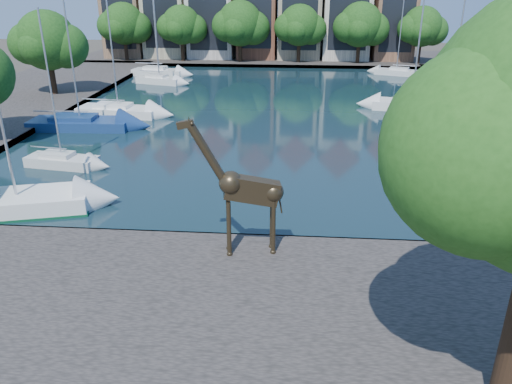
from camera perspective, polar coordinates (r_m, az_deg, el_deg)
ground at (r=22.39m, az=-0.50°, el=-5.92°), size 160.00×160.00×0.00m
water_basin at (r=44.86m, az=2.20°, el=9.11°), size 38.00×50.00×0.08m
near_quay at (r=16.49m, az=-2.72°, el=-16.98°), size 50.00×14.00×0.50m
far_quay at (r=76.27m, az=3.30°, el=15.04°), size 60.00×16.00×0.50m
left_quay at (r=52.16m, az=-26.78°, el=8.90°), size 14.00×52.00×0.50m
townhouse_west_end at (r=79.52m, az=-14.48°, el=19.88°), size 5.44×9.18×14.93m
townhouse_west_mid at (r=77.83m, az=-10.06°, el=20.82°), size 5.94×9.18×16.79m
townhouse_west_inner at (r=76.56m, az=-4.98°, el=20.36°), size 6.43×9.18×15.15m
townhouse_east_inner at (r=75.56m, az=5.05°, el=20.62°), size 5.94×9.18×15.79m
townhouse_east_mid at (r=75.85m, az=10.31°, el=20.65°), size 6.43×9.18×16.65m
townhouse_east_end at (r=76.74m, az=15.38°, el=19.51°), size 5.44×9.18×14.43m
far_tree_far_west at (r=74.10m, az=-14.82°, el=17.97°), size 7.28×5.60×7.68m
far_tree_west at (r=71.96m, az=-8.47°, el=18.23°), size 6.76×5.20×7.36m
far_tree_mid_west at (r=70.64m, az=-1.77°, el=18.54°), size 7.80×6.00×8.00m
far_tree_mid_east at (r=70.24m, az=5.07°, el=18.31°), size 7.02×5.40×7.52m
far_tree_east at (r=70.72m, az=11.91°, el=18.05°), size 7.54×5.80×7.84m
far_tree_far_east at (r=72.12m, az=18.50°, el=17.36°), size 6.76×5.20×7.36m
side_tree_left_far at (r=53.34m, az=-22.67°, el=15.50°), size 7.28×5.60×7.88m
giraffe_statue at (r=19.58m, az=-1.36°, el=0.29°), size 3.95×1.06×5.64m
sailboat_left_a at (r=33.44m, az=-21.30°, el=3.59°), size 4.65×2.20×9.39m
sailboat_left_b at (r=41.76m, az=-19.44°, el=7.61°), size 7.82×3.04×12.13m
sailboat_left_c at (r=45.01m, az=-15.45°, el=9.11°), size 7.10×3.08×9.71m
sailboat_left_d at (r=58.52m, az=-10.98°, el=12.62°), size 5.50×3.20×9.71m
sailboat_left_e at (r=63.58m, az=-11.10°, el=13.47°), size 6.44×2.99×11.47m
sailboat_right_a at (r=35.10m, az=26.55°, el=3.68°), size 7.10×4.22×11.64m
sailboat_right_b at (r=44.80m, az=21.07°, el=8.42°), size 7.63×4.02×13.11m
sailboat_right_c at (r=47.51m, az=17.34°, el=9.68°), size 7.09×3.53×10.70m
sailboat_right_d at (r=65.35m, az=15.74°, el=13.20°), size 5.40×3.44×8.67m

